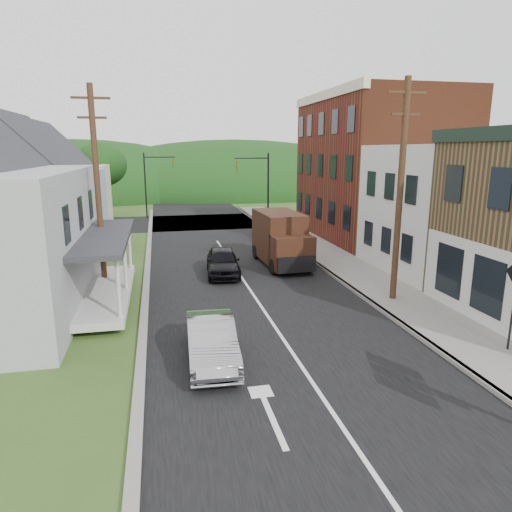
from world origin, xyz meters
TOP-DOWN VIEW (x-y plane):
  - ground at (0.00, 0.00)m, footprint 120.00×120.00m
  - road at (0.00, 10.00)m, footprint 9.00×90.00m
  - cross_road at (0.00, 27.00)m, footprint 60.00×9.00m
  - sidewalk_right at (5.90, 8.00)m, footprint 2.80×55.00m
  - curb_right at (4.55, 8.00)m, footprint 0.20×55.00m
  - curb_left at (-4.65, 8.00)m, footprint 0.30×55.00m
  - storefront_white at (11.30, 7.50)m, footprint 8.00×7.00m
  - storefront_red at (11.30, 17.00)m, footprint 8.00×12.00m
  - house_blue at (-11.00, 17.00)m, footprint 7.14×8.16m
  - house_cream at (-11.50, 26.00)m, footprint 7.14×8.16m
  - utility_pole_right at (5.60, 3.50)m, footprint 1.60×0.26m
  - utility_pole_left at (-6.50, 8.00)m, footprint 1.60×0.26m
  - traffic_signal_right at (4.30, 23.50)m, footprint 2.87×0.20m
  - traffic_signal_left at (-4.30, 30.50)m, footprint 2.87×0.20m
  - tree_left_d at (-9.00, 32.00)m, footprint 4.80×4.80m
  - forested_ridge at (0.00, 55.00)m, footprint 90.00×30.00m
  - silver_sedan at (-2.55, -0.51)m, footprint 1.55×4.09m
  - dark_sedan at (-0.83, 9.16)m, footprint 1.96×4.16m
  - delivery_van at (2.59, 10.48)m, footprint 2.32×5.27m

SIDE VIEW (x-z plane):
  - ground at x=0.00m, z-range 0.00..0.00m
  - road at x=0.00m, z-range -0.01..0.01m
  - cross_road at x=0.00m, z-range -0.01..0.01m
  - forested_ridge at x=0.00m, z-range -8.00..8.00m
  - curb_left at x=-4.65m, z-range 0.00..0.12m
  - sidewalk_right at x=5.90m, z-range 0.00..0.15m
  - curb_right at x=4.55m, z-range 0.00..0.15m
  - silver_sedan at x=-2.55m, z-range 0.00..1.33m
  - dark_sedan at x=-0.83m, z-range 0.00..1.38m
  - delivery_van at x=2.59m, z-range 0.02..2.93m
  - storefront_white at x=11.30m, z-range 0.00..6.50m
  - house_blue at x=-11.00m, z-range 0.05..7.33m
  - house_cream at x=-11.50m, z-range 0.05..7.33m
  - traffic_signal_right at x=4.30m, z-range 0.76..6.76m
  - traffic_signal_left at x=-4.30m, z-range 0.76..6.76m
  - utility_pole_right at x=5.60m, z-range 0.16..9.16m
  - utility_pole_left at x=-6.50m, z-range 0.16..9.16m
  - tree_left_d at x=-9.00m, z-range 1.41..8.35m
  - storefront_red at x=11.30m, z-range 0.00..10.00m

